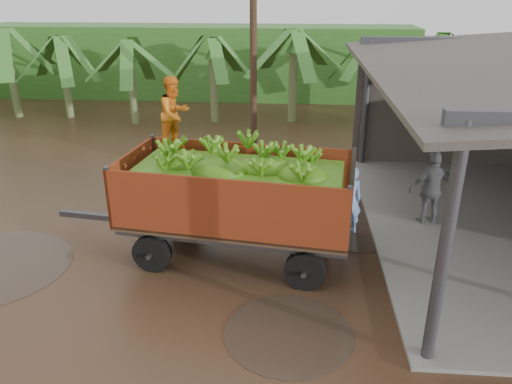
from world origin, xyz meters
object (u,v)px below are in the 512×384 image
Objects in this scene: utility_pole at (253,45)px; man_blue at (349,200)px; man_grey at (432,189)px; banana_trailer at (236,194)px.

man_blue is at bearing -65.68° from utility_pole.
utility_pole is (-2.80, 6.19, 2.84)m from man_blue.
utility_pole is at bearing -60.14° from man_grey.
utility_pole reaches higher than banana_trailer.
man_grey is at bearing 29.51° from banana_trailer.
banana_trailer is 4.02× the size of man_blue.
banana_trailer is at bearing 10.72° from man_grey.
banana_trailer is 2.90m from man_blue.
man_grey is at bearing -49.14° from utility_pole.
banana_trailer is at bearing 11.20° from man_blue.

